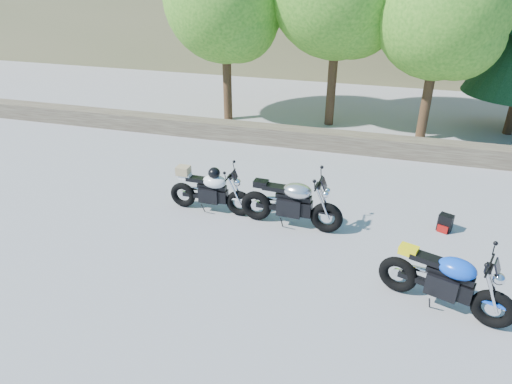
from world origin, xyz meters
TOP-DOWN VIEW (x-y plane):
  - ground at (0.00, 0.00)m, footprint 90.00×90.00m
  - stone_wall at (0.00, 5.50)m, footprint 22.00×0.55m
  - tree_decid_left at (-2.39, 7.14)m, footprint 3.67×3.67m
  - tree_decid_right at (3.71, 6.94)m, footprint 3.54×3.54m
  - silver_bike at (0.89, 1.16)m, footprint 2.11×0.67m
  - white_bike at (-0.89, 1.29)m, footprint 1.86×0.59m
  - blue_bike at (3.64, -0.58)m, footprint 1.99×0.89m
  - backpack at (3.87, 1.79)m, footprint 0.32×0.30m

SIDE VIEW (x-z plane):
  - ground at x=0.00m, z-range 0.00..0.00m
  - backpack at x=3.87m, z-range -0.01..0.35m
  - stone_wall at x=0.00m, z-range 0.00..0.50m
  - blue_bike at x=3.64m, z-range -0.01..1.02m
  - white_bike at x=-0.89m, z-range -0.01..1.02m
  - silver_bike at x=0.89m, z-range -0.01..1.04m
  - tree_decid_right at x=3.71m, z-range 0.79..6.20m
  - tree_decid_left at x=-2.39m, z-range 0.83..6.44m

